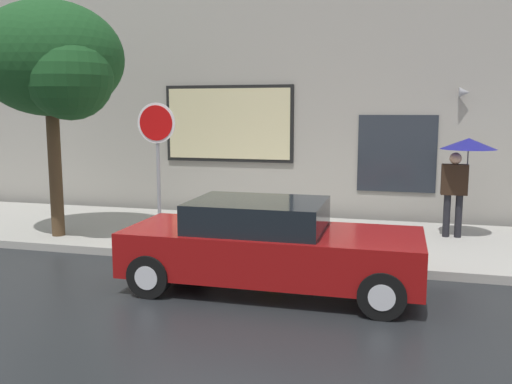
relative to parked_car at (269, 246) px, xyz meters
name	(u,v)px	position (x,y,z in m)	size (l,w,h in m)	color
ground_plane	(228,283)	(-0.70, 0.12, -0.68)	(60.00, 60.00, 0.00)	black
sidewalk	(271,237)	(-0.70, 3.12, -0.61)	(20.00, 4.00, 0.15)	#A3A099
building_facade	(294,78)	(-0.71, 5.62, 2.80)	(20.00, 0.67, 7.00)	#9E998E
parked_car	(269,246)	(0.00, 0.00, 0.00)	(4.41, 1.80, 1.37)	maroon
fire_hydrant	(272,226)	(-0.43, 2.00, -0.13)	(0.30, 0.44, 0.81)	yellow
pedestrian_with_umbrella	(464,158)	(3.10, 3.74, 1.09)	(1.08, 1.08, 2.01)	black
street_tree	(53,63)	(-4.77, 1.75, 2.94)	(3.00, 2.55, 4.69)	#4C3823
stop_sign	(157,145)	(-2.59, 1.72, 1.38)	(0.76, 0.10, 2.70)	gray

